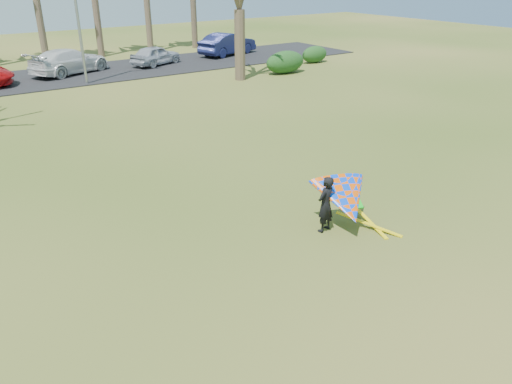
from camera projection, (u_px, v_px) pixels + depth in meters
ground at (306, 265)px, 11.38m from camera, size 100.00×100.00×0.00m
parking_strip at (38, 79)px, 30.05m from camera, size 46.00×7.00×0.06m
streetlight at (78, 2)px, 27.10m from camera, size 2.28×0.18×8.00m
hedge_near at (285, 62)px, 31.51m from camera, size 2.80×1.27×1.40m
hedge_far at (315, 54)px, 35.06m from camera, size 2.08×0.98×1.16m
car_3 at (69, 61)px, 31.18m from camera, size 5.66×4.11×1.52m
car_4 at (155, 55)px, 33.96m from camera, size 4.09×2.90×1.29m
car_5 at (228, 44)px, 37.76m from camera, size 5.21×3.14×1.62m
kite_flyer at (344, 200)px, 12.59m from camera, size 2.13×2.39×2.02m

